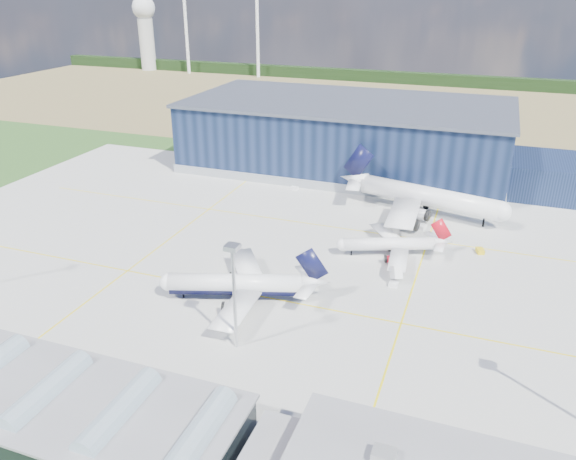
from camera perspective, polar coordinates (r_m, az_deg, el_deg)
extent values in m
plane|color=#274E1D|center=(143.58, -3.82, -4.35)|extent=(600.00, 600.00, 0.00)
cube|color=#ABABA6|center=(151.69, -2.31, -2.65)|extent=(220.00, 160.00, 0.06)
cube|color=yellow|center=(135.66, -5.52, -6.20)|extent=(180.00, 0.40, 0.02)
cube|color=yellow|center=(172.86, 0.82, 0.86)|extent=(180.00, 0.40, 0.02)
cube|color=yellow|center=(164.43, -12.04, -0.97)|extent=(0.40, 120.00, 0.02)
cube|color=yellow|center=(142.92, 12.77, -5.05)|extent=(0.40, 120.00, 0.02)
cube|color=olive|center=(345.88, 11.26, 12.26)|extent=(600.00, 220.00, 0.01)
cube|color=black|center=(423.21, 13.20, 14.75)|extent=(600.00, 8.00, 8.00)
cylinder|color=white|center=(468.07, -10.33, 19.65)|extent=(2.40, 2.40, 70.00)
cylinder|color=white|center=(441.38, -3.13, 19.73)|extent=(2.40, 2.40, 70.00)
cylinder|color=silver|center=(494.53, -14.12, 17.81)|extent=(12.00, 12.00, 40.00)
sphere|color=white|center=(492.59, -14.47, 21.03)|extent=(18.00, 18.00, 18.00)
cube|color=#101C36|center=(223.49, 6.01, 9.51)|extent=(120.00, 60.00, 25.00)
cube|color=#8F959C|center=(226.45, 5.89, 6.84)|extent=(121.00, 61.00, 3.20)
cube|color=#4B505F|center=(220.61, 6.16, 12.78)|extent=(122.00, 62.00, 1.20)
cube|color=#101C36|center=(215.18, 24.53, 5.06)|extent=(24.00, 30.00, 12.00)
cube|color=black|center=(90.58, 17.36, -20.25)|extent=(44.00, 0.40, 1.40)
cube|color=silver|center=(81.75, 9.70, -21.67)|extent=(3.20, 2.60, 1.60)
cube|color=black|center=(105.61, -22.96, -16.35)|extent=(65.00, 22.00, 6.00)
cube|color=slate|center=(103.66, -23.26, -14.99)|extent=(66.00, 23.00, 0.50)
cylinder|color=#99B0BD|center=(103.55, -23.27, -14.90)|extent=(4.40, 18.00, 4.40)
cylinder|color=#99B0BD|center=(95.79, -16.78, -17.37)|extent=(4.40, 18.00, 4.40)
cylinder|color=#99B0BD|center=(89.56, -9.05, -19.95)|extent=(4.40, 18.00, 4.40)
cylinder|color=silver|center=(110.85, -5.45, -7.12)|extent=(0.70, 0.70, 22.00)
cube|color=silver|center=(105.37, -5.70, -1.76)|extent=(2.60, 2.60, 1.00)
cube|color=yellow|center=(104.27, -7.64, -16.51)|extent=(2.75, 3.86, 1.47)
cube|color=yellow|center=(104.95, -8.50, -16.29)|extent=(3.27, 3.78, 1.38)
cube|color=white|center=(172.36, 13.47, 0.30)|extent=(2.66, 3.36, 1.28)
cube|color=yellow|center=(161.73, 18.92, -2.02)|extent=(2.60, 3.30, 1.26)
cube|color=white|center=(199.51, 0.65, 4.26)|extent=(2.88, 2.17, 1.14)
cube|color=white|center=(141.04, 10.89, -4.59)|extent=(3.85, 5.32, 3.16)
imported|color=#99999E|center=(106.54, -7.77, -15.58)|extent=(3.86, 2.18, 1.20)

